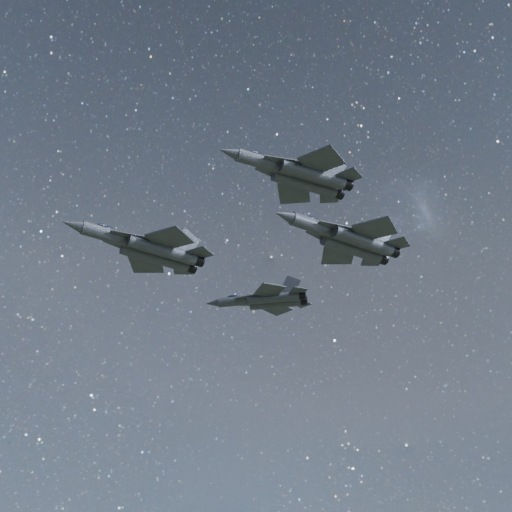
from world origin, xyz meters
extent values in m
cylinder|color=#2E3139|center=(-17.60, 4.24, 142.85)|extent=(8.46, 4.58, 1.76)
cone|color=#2E3139|center=(-22.69, 2.35, 142.85)|extent=(3.10, 2.43, 1.58)
ellipsoid|color=#191F2E|center=(-18.87, 3.77, 143.70)|extent=(2.94, 2.05, 0.87)
cube|color=#2E3139|center=(-12.09, 6.30, 142.79)|extent=(9.28, 4.83, 1.47)
cylinder|color=#2E3139|center=(-11.27, 5.40, 142.28)|extent=(9.52, 4.97, 1.76)
cylinder|color=#2E3139|center=(-12.06, 7.52, 142.28)|extent=(9.52, 4.97, 1.76)
cylinder|color=black|center=(-6.40, 7.21, 142.28)|extent=(1.95, 2.04, 1.63)
cylinder|color=black|center=(-7.19, 9.33, 142.28)|extent=(1.95, 2.04, 1.63)
cube|color=#2E3139|center=(-15.16, 3.52, 142.71)|extent=(6.01, 2.19, 0.14)
cube|color=#2E3139|center=(-16.23, 6.39, 142.71)|extent=(5.67, 4.13, 0.14)
cube|color=#2E3139|center=(-10.54, 2.77, 142.51)|extent=(6.48, 6.37, 0.23)
cube|color=#2E3139|center=(-13.22, 9.98, 142.51)|extent=(5.18, 5.63, 0.23)
cube|color=#2E3139|center=(-6.31, 5.68, 142.51)|extent=(3.84, 3.81, 0.17)
cube|color=#2E3139|center=(-8.13, 10.55, 142.51)|extent=(3.03, 3.22, 0.17)
cube|color=#2E3139|center=(-8.10, 6.28, 144.43)|extent=(3.84, 1.24, 4.03)
cube|color=#2E3139|center=(-9.09, 8.93, 144.43)|extent=(3.63, 1.84, 4.03)
cylinder|color=#2E3139|center=(1.49, 18.22, 142.17)|extent=(6.94, 3.96, 1.45)
cone|color=#2E3139|center=(-2.65, 19.92, 142.17)|extent=(2.57, 2.06, 1.31)
ellipsoid|color=#191F2E|center=(0.46, 18.65, 142.87)|extent=(2.42, 1.75, 0.72)
cube|color=#2E3139|center=(5.98, 16.38, 142.13)|extent=(7.60, 4.19, 1.21)
cylinder|color=#2E3139|center=(5.97, 15.38, 141.71)|extent=(7.80, 4.32, 1.45)
cylinder|color=#2E3139|center=(6.68, 17.10, 141.71)|extent=(7.80, 4.32, 1.45)
cylinder|color=black|center=(9.94, 13.75, 141.71)|extent=(1.63, 1.70, 1.34)
cylinder|color=black|center=(10.65, 15.48, 141.71)|extent=(1.63, 1.70, 1.34)
cube|color=#2E3139|center=(2.57, 16.42, 142.06)|extent=(4.62, 3.52, 0.11)
cube|color=#2E3139|center=(3.52, 18.75, 142.06)|extent=(4.96, 1.96, 0.11)
cube|color=#2E3139|center=(4.95, 13.38, 141.89)|extent=(4.17, 4.55, 0.19)
cube|color=#2E3139|center=(7.36, 19.24, 141.89)|extent=(5.32, 5.22, 0.19)
cube|color=#2E3139|center=(9.13, 12.77, 141.89)|extent=(2.44, 2.60, 0.14)
cube|color=#2E3139|center=(10.76, 16.74, 141.89)|extent=(3.16, 3.12, 0.14)
cube|color=#2E3139|center=(8.38, 14.14, 143.48)|extent=(2.95, 1.60, 3.32)
cube|color=#2E3139|center=(9.27, 16.29, 143.48)|extent=(3.14, 1.12, 3.32)
cylinder|color=#2E3139|center=(-1.40, -13.87, 143.04)|extent=(7.00, 2.98, 1.44)
cone|color=#2E3139|center=(-5.72, -14.89, 143.04)|extent=(2.46, 1.77, 1.30)
ellipsoid|color=#191F2E|center=(-2.48, -14.12, 143.73)|extent=(2.37, 1.45, 0.71)
cube|color=#2E3139|center=(3.28, -12.76, 142.99)|extent=(7.70, 3.10, 1.20)
cylinder|color=#2E3139|center=(3.86, -13.57, 142.58)|extent=(7.90, 3.19, 1.44)
cylinder|color=#2E3139|center=(3.43, -11.77, 142.58)|extent=(7.90, 3.19, 1.44)
cylinder|color=black|center=(8.00, -12.59, 142.58)|extent=(1.48, 1.57, 1.33)
cylinder|color=black|center=(7.57, -10.79, 142.58)|extent=(1.48, 1.57, 1.33)
cube|color=#2E3139|center=(0.51, -14.70, 142.93)|extent=(4.85, 1.21, 0.11)
cube|color=#2E3139|center=(-0.07, -12.27, 142.93)|extent=(4.80, 2.91, 0.11)
cube|color=#2E3139|center=(4.19, -15.78, 142.76)|extent=(5.30, 5.30, 0.19)
cube|color=#2E3139|center=(2.74, -9.65, 142.76)|extent=(4.61, 4.90, 0.19)
cube|color=#2E3139|center=(7.92, -13.85, 142.76)|extent=(3.14, 3.14, 0.14)
cube|color=#2E3139|center=(6.94, -9.71, 142.76)|extent=(2.70, 2.83, 0.14)
cube|color=#2E3139|center=(6.52, -13.18, 144.33)|extent=(3.21, 0.63, 3.29)
cube|color=#2E3139|center=(5.99, -10.93, 144.33)|extent=(3.10, 1.13, 3.29)
cylinder|color=#2E3139|center=(7.55, -3.36, 142.60)|extent=(8.17, 4.34, 1.70)
cone|color=#2E3139|center=(2.63, -5.14, 142.60)|extent=(2.98, 2.33, 1.53)
ellipsoid|color=#191F2E|center=(6.32, -3.80, 143.41)|extent=(2.83, 1.96, 0.84)
cube|color=#2E3139|center=(12.89, -1.43, 142.54)|extent=(8.97, 4.58, 1.42)
cylinder|color=#2E3139|center=(13.67, -2.31, 142.05)|extent=(9.20, 4.71, 1.70)
cylinder|color=#2E3139|center=(12.93, -0.26, 142.05)|extent=(9.20, 4.71, 1.70)
cylinder|color=black|center=(18.39, -0.61, 142.05)|extent=(1.87, 1.96, 1.57)
cylinder|color=black|center=(17.65, 1.44, 142.05)|extent=(1.87, 1.96, 1.57)
cube|color=#2E3139|center=(9.90, -4.08, 142.46)|extent=(5.79, 2.06, 0.13)
cube|color=#2E3139|center=(8.90, -1.31, 142.46)|extent=(5.49, 3.94, 0.13)
cube|color=#2E3139|center=(14.35, -4.85, 142.27)|extent=(6.25, 6.16, 0.22)
cube|color=#2E3139|center=(11.84, 2.13, 142.27)|extent=(5.04, 5.46, 0.22)
cube|color=#2E3139|center=(18.46, -2.09, 142.27)|extent=(3.70, 3.68, 0.16)
cube|color=#2E3139|center=(16.76, 2.63, 142.27)|extent=(2.95, 3.13, 0.16)
cube|color=#2E3139|center=(16.74, -1.49, 144.12)|extent=(3.71, 1.16, 3.88)
cube|color=#2E3139|center=(15.81, 1.07, 144.12)|extent=(3.52, 1.73, 3.88)
camera|label=1|loc=(-12.42, -63.31, 101.96)|focal=42.00mm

